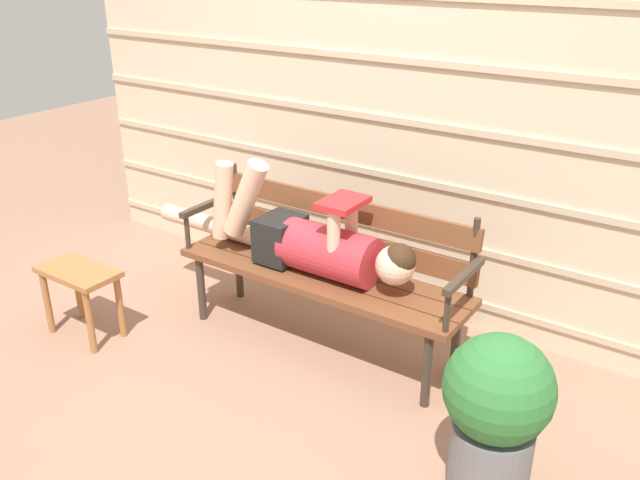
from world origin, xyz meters
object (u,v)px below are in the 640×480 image
reclining_person (306,240)px  potted_plant (496,410)px  park_bench (327,260)px  footstool (80,284)px

reclining_person → potted_plant: bearing=-22.2°
park_bench → potted_plant: size_ratio=2.32×
park_bench → reclining_person: 0.16m
footstool → potted_plant: bearing=3.7°
potted_plant → reclining_person: bearing=157.8°
footstool → park_bench: bearing=32.5°
park_bench → potted_plant: park_bench is taller
potted_plant → footstool: bearing=-176.3°
reclining_person → potted_plant: reclining_person is taller
reclining_person → potted_plant: size_ratio=2.47×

